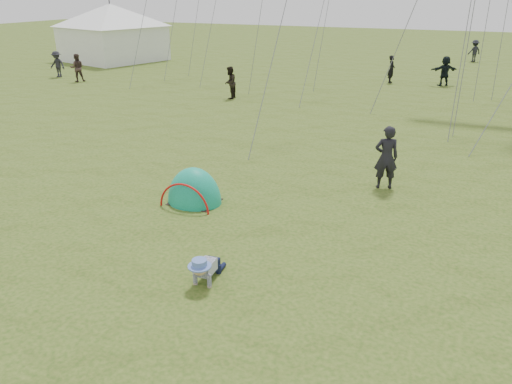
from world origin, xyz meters
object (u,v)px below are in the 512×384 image
at_px(crawling_toddler, 205,268).
at_px(event_marquee, 112,31).
at_px(popup_tent, 195,202).
at_px(standing_adult, 386,157).

relative_size(crawling_toddler, event_marquee, 0.12).
relative_size(crawling_toddler, popup_tent, 0.42).
bearing_deg(crawling_toddler, standing_adult, 66.78).
bearing_deg(popup_tent, crawling_toddler, -57.16).
relative_size(standing_adult, event_marquee, 0.27).
xyz_separation_m(crawling_toddler, standing_adult, (2.30, 6.56, 0.61)).
height_order(popup_tent, standing_adult, standing_adult).
height_order(crawling_toddler, event_marquee, event_marquee).
distance_m(crawling_toddler, standing_adult, 6.98).
xyz_separation_m(popup_tent, event_marquee, (-20.67, 22.73, 2.34)).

